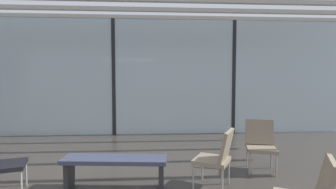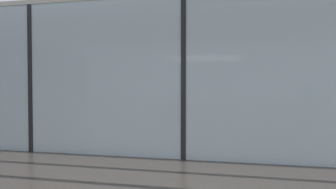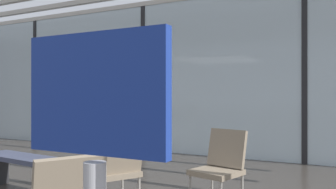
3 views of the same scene
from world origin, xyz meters
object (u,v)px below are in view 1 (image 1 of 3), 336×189
object	(u,v)px
lounge_chair_1	(260,142)
waiting_bench	(115,165)
parked_airplane	(117,70)
lounge_chair_0	(218,155)

from	to	relation	value
lounge_chair_1	waiting_bench	size ratio (longest dim) A/B	0.57
parked_airplane	lounge_chair_1	xyz separation A→B (m)	(3.49, -7.57, -1.53)
lounge_chair_0	lounge_chair_1	size ratio (longest dim) A/B	1.00
lounge_chair_0	lounge_chair_1	xyz separation A→B (m)	(0.95, 0.70, 0.00)
parked_airplane	waiting_bench	bearing A→B (deg)	-82.77
parked_airplane	lounge_chair_0	world-z (taller)	parked_airplane
parked_airplane	lounge_chair_1	distance (m)	8.47
lounge_chair_1	waiting_bench	distance (m)	2.53
lounge_chair_0	waiting_bench	xyz separation A→B (m)	(-1.50, 0.05, -0.13)
lounge_chair_1	lounge_chair_0	bearing A→B (deg)	-128.67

